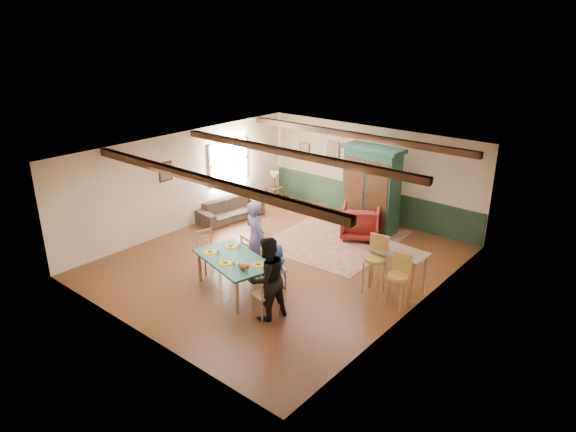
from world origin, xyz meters
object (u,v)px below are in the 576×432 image
Objects in this scene: counter_table at (398,271)px; dining_chair_far_right at (274,268)px; armoire at (371,189)px; bar_stool_right at (397,283)px; person_woman at (267,279)px; dining_table at (234,275)px; table_lamp at (274,180)px; dining_chair_end_left at (208,252)px; dining_chair_end_right at (265,293)px; end_table at (275,195)px; sofa at (230,209)px; armchair at (360,222)px; cat at (243,266)px; person_child at (277,266)px; person_man at (256,238)px; bar_stool_left at (374,266)px; dining_chair_far_left at (253,255)px.

dining_chair_far_right is at bearing -141.99° from counter_table.
armoire is 4.25m from bar_stool_right.
armoire is at bearing -156.28° from person_woman.
table_lamp is (-3.07, 4.79, 0.40)m from dining_table.
dining_chair_end_left is 1.00× the size of dining_chair_end_right.
dining_chair_far_right is at bearing -163.35° from bar_stool_right.
person_woman is 3.14× the size of end_table.
dining_chair_end_left is 3.35m from sofa.
bar_stool_right is at bearing 105.60° from armchair.
cat is 5.13m from armoire.
bar_stool_right reaches higher than dining_table.
counter_table is (1.44, 2.58, -0.37)m from person_woman.
dining_chair_end_left is 1.79m from person_child.
person_child is at bearing -113.23° from sofa.
dining_chair_end_right is 0.55× the size of person_man.
person_man reaches higher than person_child.
dining_chair_end_left is 2.49m from person_woman.
bar_stool_left is at bearing -132.00° from person_child.
dining_chair_end_left reaches higher than armchair.
bar_stool_left is at bearing 165.25° from dining_chair_end_right.
dining_chair_far_right is 2.63m from bar_stool_right.
dining_chair_end_left is at bearing -90.00° from dining_chair_end_right.
person_man reaches higher than bar_stool_right.
cat is 0.32× the size of counter_table.
dining_chair_end_left is at bearing -66.88° from table_lamp.
dining_chair_far_right is at bearing -48.88° from table_lamp.
sofa is 1.84m from end_table.
table_lamp reaches higher than end_table.
cat is (0.52, -0.24, 0.48)m from dining_table.
table_lamp is (0.11, 1.84, 0.50)m from sofa.
person_woman is 1.47× the size of bar_stool_right.
bar_stool_left reaches higher than end_table.
bar_stool_left is at bearing -28.59° from end_table.
cat is (1.67, -0.53, 0.37)m from dining_chair_end_left.
dining_chair_end_right is at bearing 136.17° from dining_chair_far_right.
table_lamp is (-3.65, 4.18, 0.30)m from dining_chair_far_right.
person_woman reaches higher than cat.
person_child is 2.61m from counter_table.
sofa is (-3.77, 2.26, -0.23)m from person_child.
counter_table is 0.89× the size of bar_stool_left.
dining_chair_far_right reaches higher than cat.
dining_chair_end_left is at bearing -135.02° from sofa.
bar_stool_left reaches higher than dining_chair_end_right.
sofa is at bearing -17.66° from dining_chair_far_right.
cat reaches higher than end_table.
end_table is (-3.45, -0.09, -0.91)m from armoire.
dining_chair_far_left is 4.90m from table_lamp.
dining_table is at bearing -90.00° from dining_chair_end_right.
dining_chair_far_left is 1.07m from dining_chair_end_left.
sofa is at bearing -21.57° from dining_chair_far_left.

